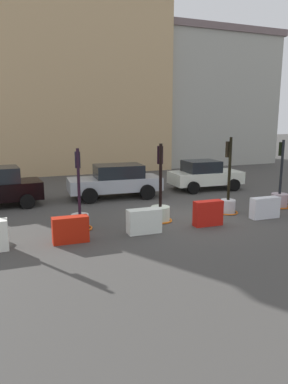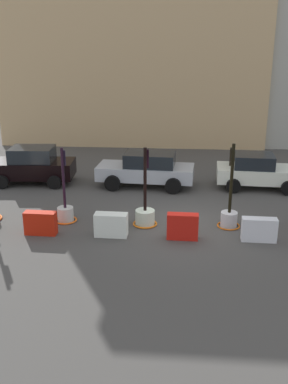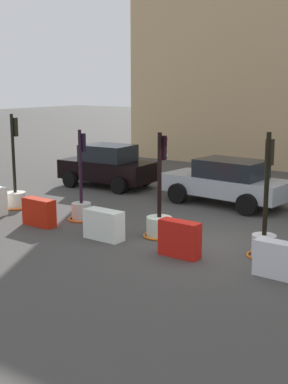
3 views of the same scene
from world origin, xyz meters
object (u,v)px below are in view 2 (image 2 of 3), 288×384
object	(u,v)px
traffic_light_2	(145,212)
construction_barrier_4	(259,230)
traffic_light_1	(65,209)
car_silver_hatchback	(147,169)
construction_barrier_1	(41,223)
traffic_light_3	(229,211)
car_black_sedan	(33,165)
construction_barrier_3	(183,226)
car_white_van	(258,171)
construction_barrier_2	(111,225)

from	to	relation	value
traffic_light_2	construction_barrier_4	world-z (taller)	traffic_light_2
traffic_light_1	car_silver_hatchback	xyz separation A→B (m)	(2.69, 4.52, 0.36)
construction_barrier_1	construction_barrier_4	distance (m)	7.47
traffic_light_3	construction_barrier_1	bearing A→B (deg)	-169.21
traffic_light_2	car_black_sedan	bearing A→B (deg)	140.79
traffic_light_3	car_silver_hatchback	world-z (taller)	traffic_light_3
construction_barrier_3	car_black_sedan	size ratio (longest dim) A/B	0.27
construction_barrier_4	construction_barrier_1	bearing A→B (deg)	-179.34
car_white_van	car_black_sedan	xyz separation A→B (m)	(-10.51, -0.16, 0.07)
traffic_light_2	car_white_van	bearing A→B (deg)	45.40
car_black_sedan	construction_barrier_1	bearing A→B (deg)	-69.41
construction_barrier_4	traffic_light_3	bearing A→B (deg)	127.07
traffic_light_1	car_silver_hatchback	world-z (taller)	traffic_light_1
car_silver_hatchback	construction_barrier_4	bearing A→B (deg)	-53.34
traffic_light_3	car_silver_hatchback	bearing A→B (deg)	126.55
traffic_light_3	construction_barrier_2	world-z (taller)	traffic_light_3
construction_barrier_1	construction_barrier_3	distance (m)	4.91
car_white_van	car_black_sedan	size ratio (longest dim) A/B	0.98
traffic_light_3	car_silver_hatchback	xyz separation A→B (m)	(-3.35, 4.52, 0.24)
traffic_light_3	car_black_sedan	bearing A→B (deg)	152.42
traffic_light_1	construction_barrier_1	xyz separation A→B (m)	(-0.55, -1.26, -0.05)
construction_barrier_3	car_black_sedan	bearing A→B (deg)	140.72
traffic_light_1	car_silver_hatchback	size ratio (longest dim) A/B	0.62
construction_barrier_1	construction_barrier_2	world-z (taller)	construction_barrier_1
traffic_light_1	construction_barrier_3	bearing A→B (deg)	-15.73
car_silver_hatchback	car_black_sedan	bearing A→B (deg)	179.27
construction_barrier_3	traffic_light_3	bearing A→B (deg)	36.19
traffic_light_1	car_white_van	size ratio (longest dim) A/B	0.72
construction_barrier_4	car_black_sedan	size ratio (longest dim) A/B	0.29
construction_barrier_2	car_white_van	xyz separation A→B (m)	(5.85, 5.94, 0.37)
construction_barrier_2	construction_barrier_3	size ratio (longest dim) A/B	1.07
traffic_light_2	car_black_sedan	xyz separation A→B (m)	(-5.74, 4.68, 0.38)
traffic_light_3	car_white_van	size ratio (longest dim) A/B	0.79
traffic_light_2	construction_barrier_3	distance (m)	1.77
car_white_van	car_silver_hatchback	bearing A→B (deg)	-177.45
traffic_light_2	traffic_light_3	xyz separation A→B (m)	(3.04, 0.10, 0.11)
construction_barrier_1	construction_barrier_2	size ratio (longest dim) A/B	0.98
car_white_van	car_silver_hatchback	world-z (taller)	car_silver_hatchback
traffic_light_2	construction_barrier_1	bearing A→B (deg)	-161.89
construction_barrier_1	construction_barrier_3	bearing A→B (deg)	0.34
traffic_light_2	construction_barrier_1	xyz separation A→B (m)	(-3.55, -1.16, -0.06)
construction_barrier_2	traffic_light_3	bearing A→B (deg)	16.12
traffic_light_2	construction_barrier_2	world-z (taller)	traffic_light_2
construction_barrier_2	construction_barrier_4	world-z (taller)	construction_barrier_2
construction_barrier_1	car_white_van	world-z (taller)	car_white_van
traffic_light_2	construction_barrier_1	world-z (taller)	traffic_light_2
traffic_light_2	car_white_van	size ratio (longest dim) A/B	0.74
construction_barrier_1	car_black_sedan	xyz separation A→B (m)	(-2.19, 5.84, 0.44)
traffic_light_2	car_black_sedan	distance (m)	7.42
car_silver_hatchback	car_white_van	bearing A→B (deg)	2.55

